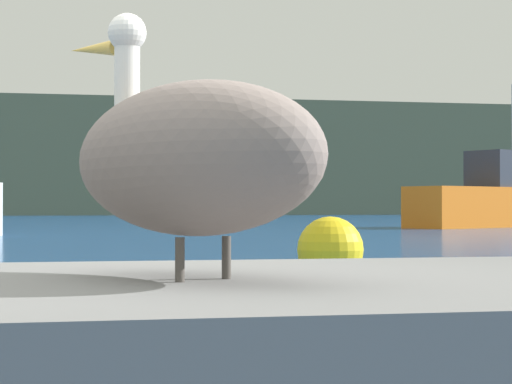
% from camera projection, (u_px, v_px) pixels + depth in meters
% --- Properties ---
extents(hillside_backdrop, '(140.00, 17.09, 9.36)m').
position_uv_depth(hillside_backdrop, '(76.00, 160.00, 79.32)').
color(hillside_backdrop, '#5B664C').
rests_on(hillside_backdrop, ground).
extents(pier_dock, '(3.38, 2.01, 0.61)m').
position_uv_depth(pier_dock, '(193.00, 374.00, 2.94)').
color(pier_dock, slate).
rests_on(pier_dock, ground).
extents(pelican, '(1.01, 1.28, 0.92)m').
position_uv_depth(pelican, '(191.00, 156.00, 2.96)').
color(pelican, slate).
rests_on(pelican, pier_dock).
extents(fishing_boat_orange, '(6.75, 4.73, 5.48)m').
position_uv_depth(fishing_boat_orange, '(484.00, 200.00, 34.16)').
color(fishing_boat_orange, orange).
rests_on(fishing_boat_orange, ground).
extents(mooring_buoy, '(0.72, 0.72, 0.72)m').
position_uv_depth(mooring_buoy, '(330.00, 250.00, 9.93)').
color(mooring_buoy, yellow).
rests_on(mooring_buoy, ground).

